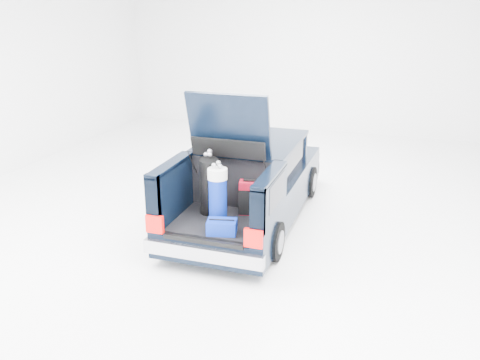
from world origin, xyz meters
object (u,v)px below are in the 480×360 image
(red_suitcase, at_px, (250,198))
(blue_duffel, at_px, (222,227))
(blue_golf_bag, at_px, (218,196))
(car, at_px, (251,182))
(black_golf_bag, at_px, (209,186))

(red_suitcase, bearing_deg, blue_duffel, -114.31)
(blue_golf_bag, xyz_separation_m, blue_duffel, (0.17, -0.31, -0.34))
(blue_duffel, bearing_deg, car, 83.01)
(car, height_order, blue_golf_bag, car)
(black_golf_bag, distance_m, blue_golf_bag, 0.36)
(car, bearing_deg, blue_golf_bag, -89.47)
(red_suitcase, distance_m, black_golf_bag, 0.66)
(black_golf_bag, height_order, blue_duffel, black_golf_bag)
(blue_golf_bag, distance_m, blue_duffel, 0.49)
(black_golf_bag, bearing_deg, red_suitcase, -2.73)
(black_golf_bag, bearing_deg, blue_duffel, -79.18)
(car, relative_size, red_suitcase, 8.36)
(red_suitcase, xyz_separation_m, blue_duffel, (-0.17, -0.81, -0.16))
(black_golf_bag, height_order, blue_golf_bag, black_golf_bag)
(black_golf_bag, bearing_deg, blue_golf_bag, -72.49)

